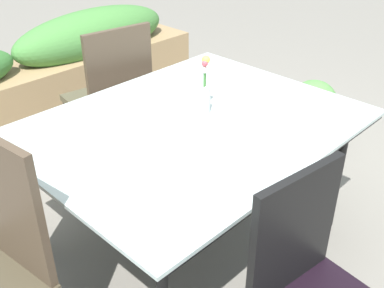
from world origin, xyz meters
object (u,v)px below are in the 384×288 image
object	(u,v)px
dining_table	(192,131)
flower_vase	(205,92)
planter_box	(19,82)
chair_far_side	(112,92)
potted_plant	(312,114)

from	to	relation	value
dining_table	flower_vase	bearing A→B (deg)	13.48
flower_vase	planter_box	size ratio (longest dim) A/B	0.09
chair_far_side	potted_plant	world-z (taller)	chair_far_side
dining_table	chair_far_side	xyz separation A→B (m)	(0.18, 0.87, -0.13)
dining_table	potted_plant	bearing A→B (deg)	3.74
potted_plant	flower_vase	bearing A→B (deg)	-177.22
dining_table	potted_plant	size ratio (longest dim) A/B	2.99
planter_box	potted_plant	distance (m)	2.13
flower_vase	planter_box	xyz separation A→B (m)	(-0.08, 1.79, -0.46)
dining_table	planter_box	world-z (taller)	planter_box
chair_far_side	dining_table	bearing A→B (deg)	-93.33
flower_vase	potted_plant	size ratio (longest dim) A/B	0.56
dining_table	potted_plant	xyz separation A→B (m)	(1.27, 0.08, -0.41)
flower_vase	planter_box	world-z (taller)	flower_vase
dining_table	potted_plant	distance (m)	1.34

